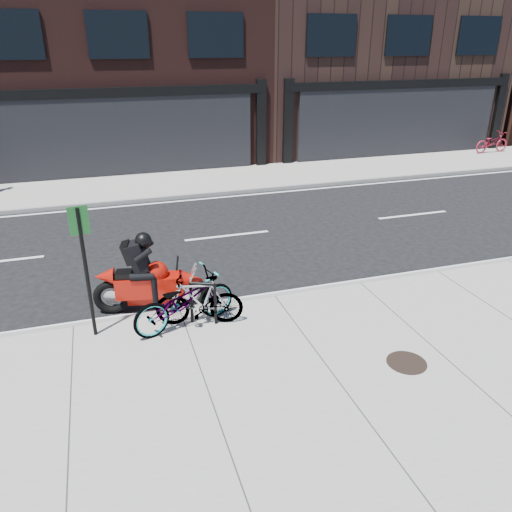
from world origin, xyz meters
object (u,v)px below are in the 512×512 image
object	(u,v)px
bike_rack	(203,299)
sign_post	(85,261)
manhole_cover	(407,363)
bicycle_front	(184,301)
bicycle_rear	(199,301)
motorcycle	(155,280)
bicycle_far	(492,142)

from	to	relation	value
bike_rack	sign_post	world-z (taller)	sign_post
manhole_cover	bicycle_front	bearing A→B (deg)	145.33
bicycle_front	bicycle_rear	xyz separation A→B (m)	(0.28, 0.00, -0.04)
bike_rack	motorcycle	size ratio (longest dim) A/B	0.38
bike_rack	motorcycle	bearing A→B (deg)	127.90
bicycle_front	sign_post	xyz separation A→B (m)	(-1.62, 0.20, 0.92)
manhole_cover	sign_post	size ratio (longest dim) A/B	0.27
bicycle_far	bicycle_rear	bearing A→B (deg)	121.22
bicycle_far	manhole_cover	size ratio (longest dim) A/B	2.74
manhole_cover	sign_post	world-z (taller)	sign_post
bicycle_front	sign_post	distance (m)	1.87
manhole_cover	bicycle_rear	bearing A→B (deg)	142.94
bike_rack	sign_post	bearing A→B (deg)	174.20
sign_post	bicycle_far	bearing A→B (deg)	21.73
bicycle_front	motorcycle	world-z (taller)	motorcycle
bicycle_far	sign_post	size ratio (longest dim) A/B	0.74
bicycle_front	motorcycle	distance (m)	1.06
bicycle_far	manhole_cover	bearing A→B (deg)	132.13
bike_rack	bicycle_far	bearing A→B (deg)	34.50
bicycle_front	manhole_cover	world-z (taller)	bicycle_front
bicycle_far	motorcycle	bearing A→B (deg)	117.75
manhole_cover	sign_post	distance (m)	5.67
bicycle_far	manhole_cover	xyz separation A→B (m)	(-13.27, -13.40, -0.47)
bike_rack	manhole_cover	distance (m)	3.74
motorcycle	bicycle_rear	bearing A→B (deg)	-43.73
sign_post	motorcycle	bearing A→B (deg)	23.63
bike_rack	bicycle_front	world-z (taller)	bicycle_front
bike_rack	bicycle_rear	world-z (taller)	bicycle_rear
bicycle_rear	bicycle_far	size ratio (longest dim) A/B	0.90
bicycle_rear	sign_post	xyz separation A→B (m)	(-1.89, 0.20, 0.97)
bicycle_rear	motorcycle	distance (m)	1.20
bicycle_front	bicycle_far	bearing A→B (deg)	-73.17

